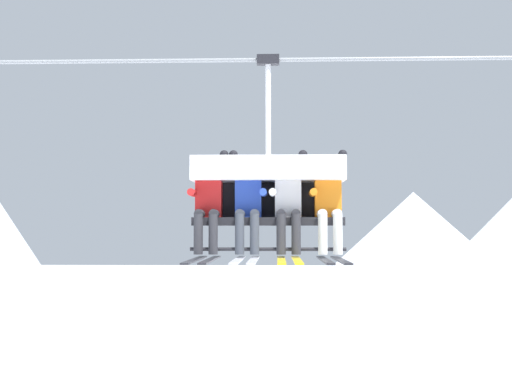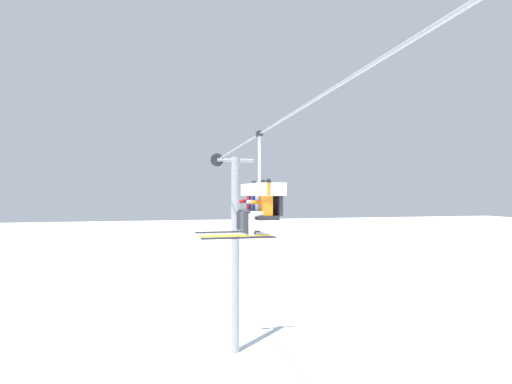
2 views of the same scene
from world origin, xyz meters
name	(u,v)px [view 1 (image 1 of 2)]	position (x,y,z in m)	size (l,w,h in m)	color
mountain_peak_central	(414,248)	(10.45, 45.12, 4.63)	(20.19, 20.19, 9.27)	white
lift_cable	(291,60)	(-0.76, -0.80, 8.33)	(17.69, 0.05, 0.05)	gray
chairlift_chair	(268,181)	(-1.04, -0.73, 6.82)	(1.88, 0.74, 2.44)	#232328
skier_red	(208,202)	(-1.77, -0.94, 6.54)	(0.48, 1.70, 1.34)	red
skier_blue	(248,202)	(-1.29, -0.94, 6.54)	(0.48, 1.70, 1.34)	#2847B7
skier_white	(288,202)	(-0.79, -0.94, 6.54)	(0.48, 1.70, 1.34)	silver
skier_orange	(329,202)	(-0.31, -0.94, 6.54)	(0.48, 1.70, 1.34)	orange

